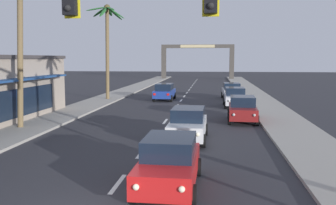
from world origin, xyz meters
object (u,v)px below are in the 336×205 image
Objects in this scene: palm_left_second at (20,12)px; sedan_oncoming_far at (164,92)px; sedan_parked_nearest_kerb at (235,97)px; palm_left_third at (107,34)px; sedan_parked_mid_kerb at (232,91)px; sedan_third_in_queue at (188,124)px; traffic_signal_mast at (215,22)px; sedan_lead_at_stop_bar at (169,162)px; sedan_parked_far_kerb at (242,109)px; town_gateway_arch at (197,57)px.

sedan_oncoming_far is at bearing 69.50° from palm_left_second.
sedan_oncoming_far is 18.70m from palm_left_second.
sedan_parked_nearest_kerb is 14.17m from palm_left_third.
sedan_oncoming_far and sedan_parked_nearest_kerb have the same top height.
sedan_parked_mid_kerb is at bearing 13.35° from sedan_oncoming_far.
sedan_third_in_queue is 1.00× the size of sedan_oncoming_far.
sedan_parked_mid_kerb is 13.89m from palm_left_third.
palm_left_third is at bearing 87.88° from palm_left_second.
traffic_signal_mast is 1.16× the size of palm_left_third.
palm_left_second is at bearing 137.00° from sedan_lead_at_stop_bar.
palm_left_second is 15.82m from palm_left_third.
sedan_parked_nearest_kerb is 7.66m from sedan_parked_far_kerb.
sedan_third_in_queue is 20.74m from palm_left_third.
sedan_parked_far_kerb is at bearing -89.78° from sedan_parked_mid_kerb.
sedan_lead_at_stop_bar is at bearing -96.96° from sedan_parked_mid_kerb.
sedan_lead_at_stop_bar is at bearing 120.15° from traffic_signal_mast.
sedan_parked_nearest_kerb and sedan_parked_mid_kerb have the same top height.
traffic_signal_mast reaches higher than sedan_parked_far_kerb.
sedan_lead_at_stop_bar is (-1.41, 2.43, -4.24)m from traffic_signal_mast.
palm_left_third is (-10.50, 27.26, 1.54)m from traffic_signal_mast.
palm_left_second reaches higher than sedan_oncoming_far.
sedan_parked_far_kerb is at bearing 75.94° from sedan_lead_at_stop_bar.
palm_left_third is at bearing 111.06° from traffic_signal_mast.
sedan_parked_far_kerb is 0.49× the size of palm_left_second.
sedan_third_in_queue is at bearing -117.24° from sedan_parked_far_kerb.
sedan_lead_at_stop_bar is at bearing -91.06° from sedan_third_in_queue.
sedan_parked_mid_kerb is at bearing -82.16° from town_gateway_arch.
palm_left_third reaches higher than traffic_signal_mast.
sedan_lead_at_stop_bar is at bearing -88.42° from town_gateway_arch.
sedan_oncoming_far is 8.10m from palm_left_third.
sedan_third_in_queue is at bearing -78.93° from sedan_oncoming_far.
sedan_lead_at_stop_bar is at bearing -104.06° from sedan_parked_far_kerb.
sedan_parked_mid_kerb is at bearing 83.04° from sedan_lead_at_stop_bar.
town_gateway_arch is (-1.76, 64.16, 3.63)m from sedan_lead_at_stop_bar.
sedan_third_in_queue and sedan_parked_mid_kerb have the same top height.
sedan_lead_at_stop_bar is at bearing -43.00° from palm_left_second.
sedan_lead_at_stop_bar is 7.18m from sedan_third_in_queue.
sedan_third_in_queue is 0.47× the size of palm_left_third.
palm_left_third reaches higher than sedan_parked_nearest_kerb.
sedan_lead_at_stop_bar is 0.99× the size of sedan_parked_far_kerb.
sedan_lead_at_stop_bar is 13.89m from sedan_parked_far_kerb.
palm_left_second reaches higher than sedan_parked_nearest_kerb.
palm_left_second reaches higher than town_gateway_arch.
sedan_lead_at_stop_bar is 25.83m from sedan_oncoming_far.
sedan_parked_nearest_kerb is at bearing 81.10° from sedan_lead_at_stop_bar.
palm_left_second is at bearing -92.12° from palm_left_third.
sedan_parked_mid_kerb is 0.47× the size of palm_left_third.
palm_left_third is (-12.40, 3.70, 5.78)m from sedan_parked_nearest_kerb.
palm_left_third is 40.06m from town_gateway_arch.
sedan_third_in_queue is 0.48× the size of palm_left_second.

